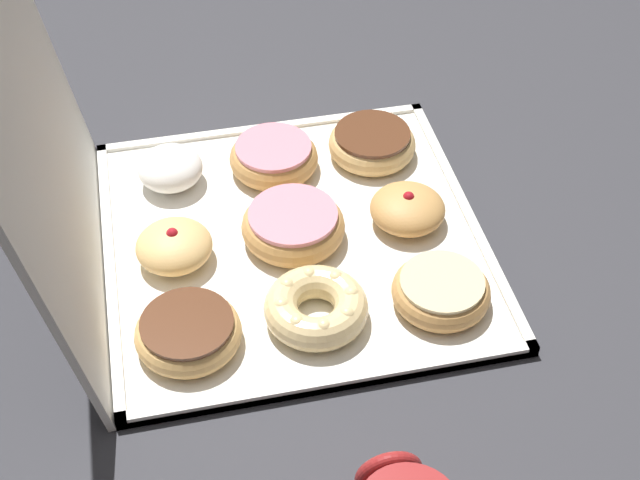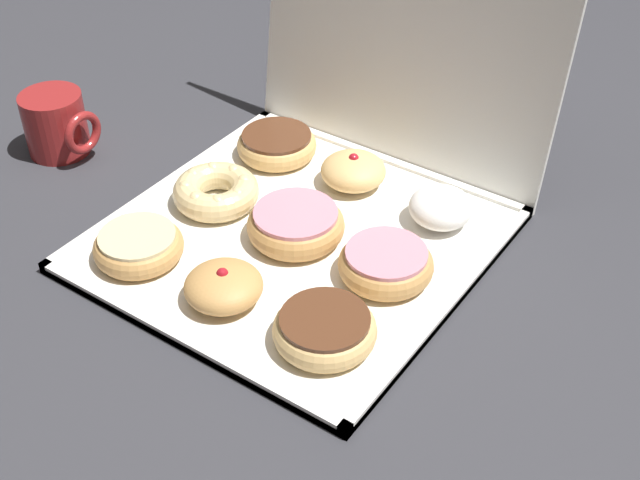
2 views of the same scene
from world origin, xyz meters
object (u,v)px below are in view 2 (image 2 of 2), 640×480
at_px(jelly_filled_donut_1, 224,286).
at_px(jelly_filled_donut_7, 353,171).
at_px(pink_frosted_donut_4, 300,223).
at_px(donut_box, 296,241).
at_px(glazed_ring_donut_0, 138,246).
at_px(coffee_mug, 57,123).
at_px(chocolate_frosted_donut_6, 277,144).
at_px(chocolate_frosted_donut_2, 325,329).
at_px(pink_frosted_donut_5, 386,264).
at_px(powdered_filled_donut_8, 441,207).
at_px(cruller_donut_3, 216,191).

bearing_deg(jelly_filled_donut_1, jelly_filled_donut_7, 91.39).
bearing_deg(pink_frosted_donut_4, donut_box, -123.14).
height_order(glazed_ring_donut_0, coffee_mug, coffee_mug).
height_order(jelly_filled_donut_1, chocolate_frosted_donut_6, jelly_filled_donut_1).
distance_m(chocolate_frosted_donut_2, pink_frosted_donut_5, 0.13).
xyz_separation_m(donut_box, glazed_ring_donut_0, (-0.13, -0.14, 0.02)).
xyz_separation_m(jelly_filled_donut_1, pink_frosted_donut_4, (0.00, 0.14, 0.00)).
bearing_deg(chocolate_frosted_donut_2, donut_box, 135.60).
bearing_deg(pink_frosted_donut_5, glazed_ring_donut_0, -152.22).
height_order(glazed_ring_donut_0, powdered_filled_donut_8, powdered_filled_donut_8).
bearing_deg(chocolate_frosted_donut_2, chocolate_frosted_donut_6, 134.82).
xyz_separation_m(jelly_filled_donut_1, jelly_filled_donut_7, (-0.01, 0.28, 0.00)).
bearing_deg(chocolate_frosted_donut_2, pink_frosted_donut_5, 91.02).
height_order(chocolate_frosted_donut_2, powdered_filled_donut_8, powdered_filled_donut_8).
bearing_deg(chocolate_frosted_donut_6, cruller_donut_3, -87.99).
distance_m(donut_box, chocolate_frosted_donut_6, 0.19).
bearing_deg(chocolate_frosted_donut_6, glazed_ring_donut_0, -89.89).
bearing_deg(glazed_ring_donut_0, chocolate_frosted_donut_2, 2.01).
xyz_separation_m(chocolate_frosted_donut_2, coffee_mug, (-0.54, 0.11, 0.02)).
relative_size(chocolate_frosted_donut_6, coffee_mug, 1.04).
height_order(cruller_donut_3, coffee_mug, coffee_mug).
xyz_separation_m(pink_frosted_donut_4, pink_frosted_donut_5, (0.13, -0.00, -0.00)).
bearing_deg(chocolate_frosted_donut_6, jelly_filled_donut_7, 0.72).
bearing_deg(powdered_filled_donut_8, chocolate_frosted_donut_2, -89.84).
bearing_deg(chocolate_frosted_donut_2, jelly_filled_donut_1, -175.91).
bearing_deg(jelly_filled_donut_7, donut_box, -87.61).
xyz_separation_m(pink_frosted_donut_5, jelly_filled_donut_7, (-0.14, 0.14, 0.00)).
bearing_deg(coffee_mug, cruller_donut_3, 3.74).
distance_m(donut_box, cruller_donut_3, 0.13).
bearing_deg(cruller_donut_3, donut_box, 0.14).
xyz_separation_m(pink_frosted_donut_4, powdered_filled_donut_8, (0.13, 0.13, 0.00)).
relative_size(pink_frosted_donut_4, coffee_mug, 1.13).
bearing_deg(cruller_donut_3, pink_frosted_donut_5, 0.00).
bearing_deg(cruller_donut_3, jelly_filled_donut_1, -46.93).
distance_m(jelly_filled_donut_7, coffee_mug, 0.43).
relative_size(pink_frosted_donut_5, coffee_mug, 1.04).
xyz_separation_m(chocolate_frosted_donut_6, powdered_filled_donut_8, (0.27, -0.01, 0.00)).
bearing_deg(jelly_filled_donut_7, coffee_mug, -158.52).
distance_m(chocolate_frosted_donut_2, coffee_mug, 0.55).
xyz_separation_m(jelly_filled_donut_1, powdered_filled_donut_8, (0.13, 0.27, 0.00)).
bearing_deg(powdered_filled_donut_8, jelly_filled_donut_7, 176.30).
height_order(cruller_donut_3, jelly_filled_donut_7, jelly_filled_donut_7).
bearing_deg(coffee_mug, chocolate_frosted_donut_6, 29.74).
xyz_separation_m(chocolate_frosted_donut_2, pink_frosted_donut_5, (-0.00, 0.13, 0.00)).
bearing_deg(jelly_filled_donut_1, chocolate_frosted_donut_6, 115.90).
distance_m(chocolate_frosted_donut_2, powdered_filled_donut_8, 0.26).
relative_size(donut_box, cruller_donut_3, 3.90).
xyz_separation_m(glazed_ring_donut_0, chocolate_frosted_donut_6, (-0.00, 0.28, 0.00)).
bearing_deg(powdered_filled_donut_8, jelly_filled_donut_1, -115.85).
bearing_deg(pink_frosted_donut_4, glazed_ring_donut_0, -133.49).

